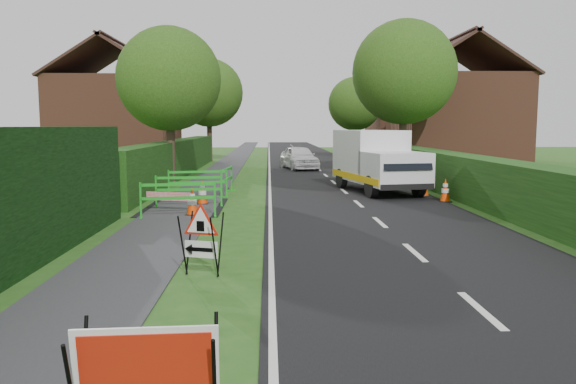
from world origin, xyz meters
name	(u,v)px	position (x,y,z in m)	size (l,w,h in m)	color
ground	(303,342)	(0.00, 0.00, 0.00)	(120.00, 120.00, 0.00)	#244F16
road_surface	(308,160)	(2.50, 35.00, 0.00)	(6.00, 90.00, 0.02)	black
footpath	(233,160)	(-3.00, 35.00, 0.01)	(2.00, 90.00, 0.02)	#2D2D30
hedge_west_far	(177,176)	(-5.00, 22.00, 0.00)	(1.00, 24.00, 1.80)	#14380F
hedge_east	(439,188)	(6.50, 16.00, 0.00)	(1.20, 50.00, 1.50)	#14380F
house_west	(118,120)	(-10.00, 30.00, 2.90)	(7.50, 7.40, 7.88)	brown
house_east_a	(454,120)	(11.00, 28.00, 2.90)	(7.50, 7.40, 7.88)	brown
house_east_b	(412,121)	(12.00, 42.00, 2.90)	(7.50, 7.40, 7.88)	brown
tree_nw	(169,79)	(-4.60, 18.00, 4.48)	(4.40, 4.40, 6.70)	#2D2116
tree_ne	(404,72)	(6.40, 22.00, 5.17)	(5.20, 5.20, 7.79)	#2D2116
tree_fw	(209,93)	(-4.60, 34.00, 4.83)	(4.80, 4.80, 7.24)	#2D2116
tree_fe	(355,104)	(6.40, 38.00, 4.22)	(4.20, 4.20, 6.33)	#2D2116
red_rect_sign	(147,377)	(-1.36, -2.05, 0.55)	(1.15, 0.74, 0.95)	black
triangle_sign	(199,234)	(-1.55, 2.90, 0.73)	(0.90, 0.90, 1.05)	black
works_van	(376,159)	(3.72, 14.93, 1.24)	(2.97, 5.43, 2.35)	silver
traffic_cone_0	(445,190)	(5.47, 11.97, 0.39)	(0.38, 0.38, 0.79)	black
traffic_cone_1	(424,186)	(5.18, 13.47, 0.39)	(0.38, 0.38, 0.79)	black
traffic_cone_2	(415,179)	(5.47, 15.82, 0.39)	(0.38, 0.38, 0.79)	black
traffic_cone_3	(192,202)	(-2.56, 9.45, 0.39)	(0.38, 0.38, 0.79)	black
traffic_cone_4	(202,192)	(-2.53, 11.70, 0.39)	(0.38, 0.38, 0.79)	black
ped_barrier_0	(178,195)	(-2.88, 9.03, 0.63)	(2.09, 0.65, 1.00)	#1C9A1E
ped_barrier_1	(189,187)	(-2.88, 11.10, 0.63)	(2.09, 0.61, 1.00)	#1C9A1E
ped_barrier_2	(198,180)	(-2.88, 13.31, 0.63)	(2.09, 0.73, 1.00)	#1C9A1E
ped_barrier_3	(227,177)	(-1.95, 14.44, 0.63)	(0.58, 2.09, 1.00)	#1C9A1E
redwhite_plank	(170,211)	(-3.31, 10.19, 0.00)	(1.50, 0.04, 0.25)	red
hatchback_car	(299,157)	(1.38, 26.20, 0.69)	(1.63, 4.05, 1.38)	silver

